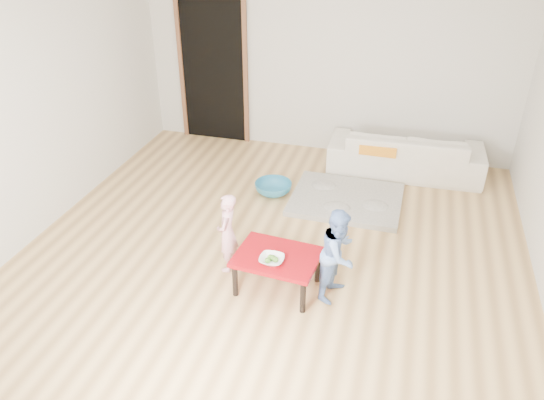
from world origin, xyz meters
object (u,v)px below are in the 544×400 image
at_px(basin, 273,188).
at_px(bowl, 272,260).
at_px(red_table, 277,272).
at_px(child_pink, 227,233).
at_px(child_blue, 339,254).
at_px(sofa, 405,152).

bearing_deg(basin, bowl, -74.91).
bearing_deg(bowl, red_table, 79.85).
xyz_separation_m(red_table, child_pink, (-0.53, 0.17, 0.22)).
bearing_deg(child_blue, bowl, 124.63).
bearing_deg(sofa, bowl, 69.10).
xyz_separation_m(child_blue, basin, (-1.05, 1.64, -0.37)).
distance_m(child_blue, basin, 1.98).
xyz_separation_m(child_pink, child_blue, (1.07, -0.10, 0.04)).
bearing_deg(child_blue, red_table, 113.92).
xyz_separation_m(child_pink, basin, (0.02, 1.54, -0.33)).
distance_m(sofa, red_table, 2.88).
distance_m(bowl, basin, 1.92).
relative_size(red_table, child_blue, 0.84).
height_order(red_table, child_pink, child_pink).
xyz_separation_m(red_table, child_blue, (0.54, 0.07, 0.25)).
bearing_deg(red_table, child_pink, 161.93).
height_order(sofa, basin, sofa).
height_order(red_table, basin, red_table).
bearing_deg(child_blue, basin, 48.80).
bearing_deg(child_pink, sofa, 144.23).
bearing_deg(basin, child_pink, -90.82).
bearing_deg(basin, child_blue, -57.35).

